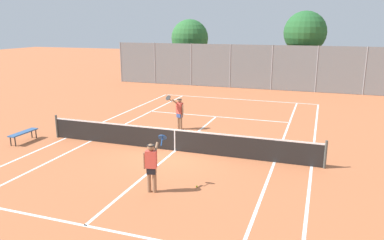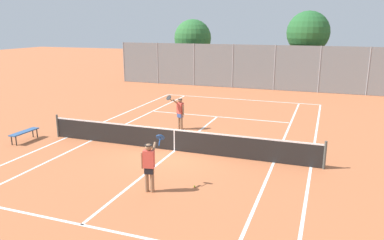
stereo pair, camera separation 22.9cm
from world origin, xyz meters
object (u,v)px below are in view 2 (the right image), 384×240
object	(u,v)px
tree_behind_left	(192,39)
loose_tennis_ball_1	(194,186)
loose_tennis_ball_0	(304,160)
player_far_left	(180,111)
tree_behind_right	(308,34)
courtside_bench	(24,132)
tennis_net	(174,139)
player_near_side	(149,164)

from	to	relation	value
tree_behind_left	loose_tennis_ball_1	bearing A→B (deg)	-69.72
loose_tennis_ball_1	tree_behind_left	size ratio (longest dim) A/B	0.01
loose_tennis_ball_0	tree_behind_left	xyz separation A→B (m)	(-11.60, 19.05, 3.82)
player_far_left	tree_behind_right	distance (m)	16.78
loose_tennis_ball_0	courtside_bench	world-z (taller)	courtside_bench
player_far_left	loose_tennis_ball_1	bearing A→B (deg)	-64.32
player_far_left	tree_behind_right	size ratio (longest dim) A/B	0.28
tennis_net	tree_behind_right	bearing A→B (deg)	78.03
player_near_side	tree_behind_right	xyz separation A→B (m)	(3.20, 22.74, 3.52)
loose_tennis_ball_1	player_near_side	bearing A→B (deg)	-147.65
courtside_bench	tree_behind_left	size ratio (longest dim) A/B	0.27
tennis_net	courtside_bench	distance (m)	7.01
loose_tennis_ball_0	player_far_left	bearing A→B (deg)	157.44
tennis_net	player_far_left	distance (m)	3.39
player_near_side	tree_behind_right	world-z (taller)	tree_behind_right
player_far_left	tree_behind_right	xyz separation A→B (m)	(5.02, 15.62, 3.52)
player_near_side	player_far_left	bearing A→B (deg)	104.36
player_near_side	loose_tennis_ball_1	world-z (taller)	player_near_side
loose_tennis_ball_0	loose_tennis_ball_1	size ratio (longest dim) A/B	1.00
tennis_net	courtside_bench	size ratio (longest dim) A/B	8.00
loose_tennis_ball_0	tree_behind_left	world-z (taller)	tree_behind_left
loose_tennis_ball_0	loose_tennis_ball_1	xyz separation A→B (m)	(-3.17, -3.76, 0.00)
tennis_net	loose_tennis_ball_0	bearing A→B (deg)	6.77
loose_tennis_ball_0	loose_tennis_ball_1	bearing A→B (deg)	-130.12
player_far_left	loose_tennis_ball_0	world-z (taller)	player_far_left
tennis_net	courtside_bench	world-z (taller)	tennis_net
tennis_net	player_far_left	world-z (taller)	player_far_left
loose_tennis_ball_1	tennis_net	bearing A→B (deg)	122.73
player_near_side	loose_tennis_ball_1	size ratio (longest dim) A/B	26.88
player_far_left	tennis_net	bearing A→B (deg)	-72.16
loose_tennis_ball_0	tree_behind_left	bearing A→B (deg)	121.34
tennis_net	tree_behind_left	size ratio (longest dim) A/B	2.12
loose_tennis_ball_1	tree_behind_right	bearing A→B (deg)	84.88
player_far_left	loose_tennis_ball_1	xyz separation A→B (m)	(3.05, -6.35, -0.89)
tennis_net	tree_behind_left	bearing A→B (deg)	108.05
tennis_net	tree_behind_right	xyz separation A→B (m)	(3.99, 18.82, 3.93)
player_far_left	tree_behind_left	bearing A→B (deg)	108.09
tree_behind_right	loose_tennis_ball_1	bearing A→B (deg)	-95.12
loose_tennis_ball_0	tree_behind_left	size ratio (longest dim) A/B	0.01
player_near_side	courtside_bench	bearing A→B (deg)	159.83
tennis_net	tree_behind_left	xyz separation A→B (m)	(-6.41, 19.67, 3.34)
player_far_left	loose_tennis_ball_0	bearing A→B (deg)	-22.56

